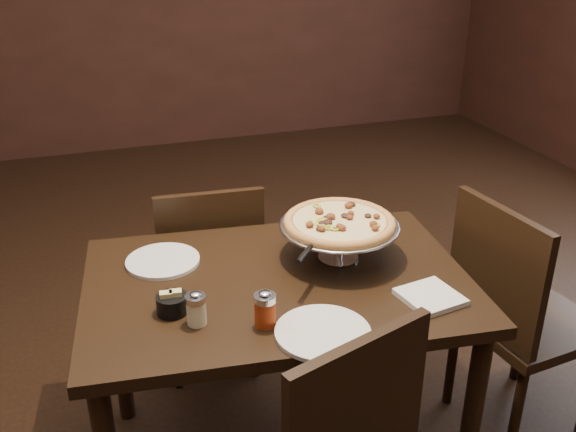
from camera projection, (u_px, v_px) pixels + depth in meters
name	position (u px, v px, depth m)	size (l,w,h in m)	color
room	(284.00, 46.00, 1.78)	(6.04, 7.04, 2.84)	black
dining_table	(278.00, 305.00, 1.99)	(1.24, 0.90, 0.73)	black
pizza_stand	(339.00, 223.00, 2.02)	(0.38, 0.38, 0.16)	silver
parmesan_shaker	(196.00, 309.00, 1.72)	(0.06, 0.06, 0.10)	beige
pepper_flake_shaker	(265.00, 309.00, 1.71)	(0.06, 0.06, 0.11)	maroon
packet_caddy	(172.00, 303.00, 1.78)	(0.09, 0.09, 0.07)	black
napkin_stack	(430.00, 297.00, 1.85)	(0.16, 0.16, 0.02)	silver
plate_left	(163.00, 261.00, 2.05)	(0.23, 0.23, 0.01)	silver
plate_near	(323.00, 333.00, 1.69)	(0.26, 0.26, 0.01)	silver
serving_spatula	(304.00, 255.00, 1.83)	(0.14, 0.14, 0.02)	silver
chair_far	(210.00, 272.00, 2.52)	(0.43, 0.43, 0.84)	black
chair_side	(516.00, 311.00, 2.21)	(0.46, 0.46, 0.90)	black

